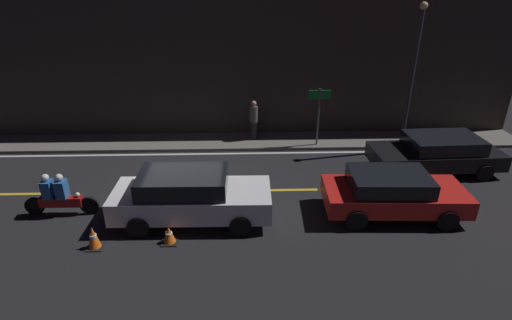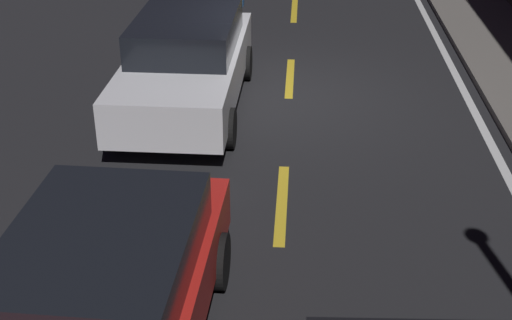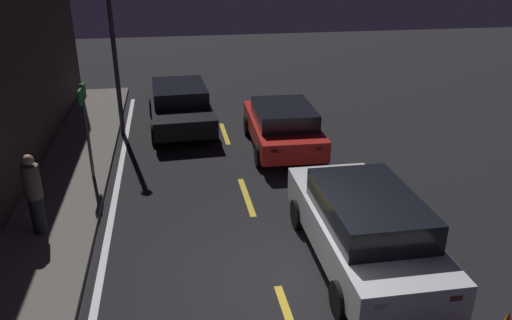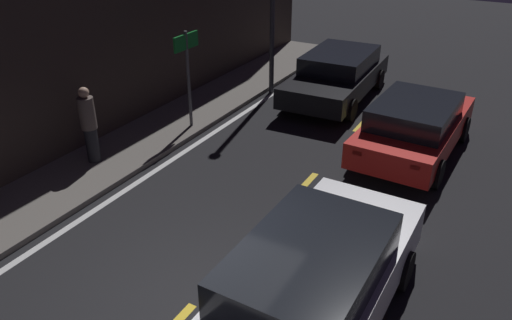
{
  "view_description": "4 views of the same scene",
  "coord_description": "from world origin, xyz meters",
  "px_view_note": "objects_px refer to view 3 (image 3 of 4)",
  "views": [
    {
      "loc": [
        2.05,
        -11.77,
        6.62
      ],
      "look_at": [
        2.4,
        -0.21,
        1.24
      ],
      "focal_mm": 28.0,
      "sensor_mm": 36.0,
      "label": 1
    },
    {
      "loc": [
        11.4,
        0.19,
        4.76
      ],
      "look_at": [
        3.95,
        -0.3,
        0.86
      ],
      "focal_mm": 50.0,
      "sensor_mm": 36.0,
      "label": 2
    },
    {
      "loc": [
        -7.0,
        1.62,
        5.44
      ],
      "look_at": [
        3.91,
        -0.3,
        0.76
      ],
      "focal_mm": 35.0,
      "sensor_mm": 36.0,
      "label": 3
    },
    {
      "loc": [
        -4.3,
        -3.48,
        5.27
      ],
      "look_at": [
        2.45,
        0.32,
        1.19
      ],
      "focal_mm": 35.0,
      "sensor_mm": 36.0,
      "label": 4
    }
  ],
  "objects_px": {
    "van_black": "(180,105)",
    "pedestrian": "(34,194)",
    "sedan_white": "(363,225)",
    "taxi_red": "(282,125)",
    "street_lamp": "(112,31)",
    "traffic_cone_mid": "(429,260)",
    "shop_sign": "(85,113)"
  },
  "relations": [
    {
      "from": "street_lamp",
      "to": "taxi_red",
      "type": "bearing_deg",
      "value": -113.35
    },
    {
      "from": "van_black",
      "to": "taxi_red",
      "type": "bearing_deg",
      "value": 45.25
    },
    {
      "from": "pedestrian",
      "to": "street_lamp",
      "type": "xyz_separation_m",
      "value": [
        6.03,
        -1.23,
        2.25
      ]
    },
    {
      "from": "traffic_cone_mid",
      "to": "shop_sign",
      "type": "xyz_separation_m",
      "value": [
        5.11,
        6.5,
        1.56
      ]
    },
    {
      "from": "traffic_cone_mid",
      "to": "street_lamp",
      "type": "distance_m",
      "value": 10.83
    },
    {
      "from": "street_lamp",
      "to": "traffic_cone_mid",
      "type": "bearing_deg",
      "value": -144.86
    },
    {
      "from": "pedestrian",
      "to": "shop_sign",
      "type": "relative_size",
      "value": 0.71
    },
    {
      "from": "taxi_red",
      "to": "traffic_cone_mid",
      "type": "bearing_deg",
      "value": -166.83
    },
    {
      "from": "van_black",
      "to": "pedestrian",
      "type": "relative_size",
      "value": 2.73
    },
    {
      "from": "sedan_white",
      "to": "pedestrian",
      "type": "relative_size",
      "value": 2.69
    },
    {
      "from": "shop_sign",
      "to": "van_black",
      "type": "bearing_deg",
      "value": -30.68
    },
    {
      "from": "shop_sign",
      "to": "taxi_red",
      "type": "bearing_deg",
      "value": -75.38
    },
    {
      "from": "traffic_cone_mid",
      "to": "pedestrian",
      "type": "bearing_deg",
      "value": 71.03
    },
    {
      "from": "van_black",
      "to": "pedestrian",
      "type": "bearing_deg",
      "value": -27.27
    },
    {
      "from": "sedan_white",
      "to": "shop_sign",
      "type": "height_order",
      "value": "shop_sign"
    },
    {
      "from": "sedan_white",
      "to": "street_lamp",
      "type": "distance_m",
      "value": 9.71
    },
    {
      "from": "sedan_white",
      "to": "pedestrian",
      "type": "xyz_separation_m",
      "value": [
        2.01,
        6.09,
        0.18
      ]
    },
    {
      "from": "sedan_white",
      "to": "traffic_cone_mid",
      "type": "xyz_separation_m",
      "value": [
        -0.47,
        -1.12,
        -0.56
      ]
    },
    {
      "from": "shop_sign",
      "to": "street_lamp",
      "type": "relative_size",
      "value": 0.42
    },
    {
      "from": "taxi_red",
      "to": "pedestrian",
      "type": "relative_size",
      "value": 2.47
    },
    {
      "from": "sedan_white",
      "to": "van_black",
      "type": "relative_size",
      "value": 0.98
    },
    {
      "from": "van_black",
      "to": "shop_sign",
      "type": "relative_size",
      "value": 1.94
    },
    {
      "from": "shop_sign",
      "to": "street_lamp",
      "type": "xyz_separation_m",
      "value": [
        3.41,
        -0.51,
        1.43
      ]
    },
    {
      "from": "taxi_red",
      "to": "shop_sign",
      "type": "bearing_deg",
      "value": 106.74
    },
    {
      "from": "pedestrian",
      "to": "shop_sign",
      "type": "distance_m",
      "value": 2.84
    },
    {
      "from": "taxi_red",
      "to": "pedestrian",
      "type": "distance_m",
      "value": 7.17
    },
    {
      "from": "shop_sign",
      "to": "street_lamp",
      "type": "height_order",
      "value": "street_lamp"
    },
    {
      "from": "van_black",
      "to": "street_lamp",
      "type": "bearing_deg",
      "value": -74.84
    },
    {
      "from": "sedan_white",
      "to": "pedestrian",
      "type": "bearing_deg",
      "value": 72.42
    },
    {
      "from": "taxi_red",
      "to": "van_black",
      "type": "relative_size",
      "value": 0.9
    },
    {
      "from": "traffic_cone_mid",
      "to": "shop_sign",
      "type": "height_order",
      "value": "shop_sign"
    },
    {
      "from": "sedan_white",
      "to": "pedestrian",
      "type": "height_order",
      "value": "pedestrian"
    }
  ]
}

